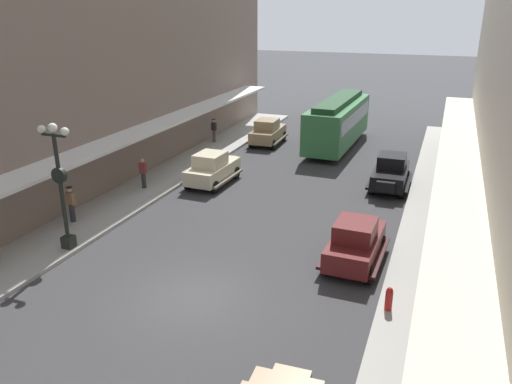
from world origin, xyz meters
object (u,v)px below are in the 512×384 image
parked_car_0 (356,241)px  streetcar (338,120)px  parked_car_1 (268,131)px  parked_car_4 (212,168)px  lamp_post_with_clock (60,182)px  pedestrian_2 (214,130)px  fire_hydrant (389,299)px  pedestrian_0 (71,204)px  parked_car_2 (391,172)px  pedestrian_1 (143,173)px

parked_car_0 → streetcar: 17.57m
parked_car_1 → parked_car_4: (0.06, -9.40, 0.00)m
parked_car_1 → lamp_post_with_clock: 19.23m
lamp_post_with_clock → pedestrian_2: (-1.84, 17.73, -1.97)m
fire_hydrant → pedestrian_0: size_ratio=0.49×
parked_car_4 → lamp_post_with_clock: 10.02m
parked_car_2 → pedestrian_1: size_ratio=2.60×
parked_car_0 → parked_car_1: size_ratio=1.00×
pedestrian_2 → parked_car_0: bearing=-48.6°
parked_car_2 → pedestrian_2: (-13.12, 5.25, 0.07)m
parked_car_0 → pedestrian_1: parked_car_0 is taller
parked_car_0 → fire_hydrant: (1.66, -3.07, -0.38)m
parked_car_0 → pedestrian_2: (-12.93, 14.65, 0.07)m
parked_car_4 → pedestrian_1: 3.79m
parked_car_2 → lamp_post_with_clock: size_ratio=0.83×
parked_car_1 → streetcar: bearing=12.0°
parked_car_1 → pedestrian_2: 3.89m
parked_car_4 → streetcar: bearing=65.3°
parked_car_1 → lamp_post_with_clock: size_ratio=0.83×
streetcar → pedestrian_2: 8.88m
pedestrian_0 → pedestrian_2: same height
parked_car_2 → fire_hydrant: 12.56m
parked_car_1 → pedestrian_0: (-3.47, -16.81, 0.07)m
streetcar → fire_hydrant: bearing=-73.2°
streetcar → pedestrian_1: bearing=-121.5°
pedestrian_1 → parked_car_1: bearing=75.9°
parked_car_2 → pedestrian_0: size_ratio=2.56×
fire_hydrant → lamp_post_with_clock: bearing=-179.9°
lamp_post_with_clock → pedestrian_0: size_ratio=3.09×
pedestrian_1 → pedestrian_0: bearing=-95.8°
parked_car_4 → pedestrian_1: (-3.01, -2.31, 0.05)m
parked_car_2 → pedestrian_2: parked_car_2 is taller
parked_car_4 → lamp_post_with_clock: (-1.89, -9.63, 2.04)m
parked_car_1 → pedestrian_1: parked_car_1 is taller
lamp_post_with_clock → fire_hydrant: 12.98m
parked_car_2 → streetcar: bearing=121.3°
pedestrian_1 → pedestrian_2: (-0.72, 10.41, 0.02)m
parked_car_0 → pedestrian_1: (-12.21, 4.24, 0.05)m
lamp_post_with_clock → pedestrian_1: 7.67m
lamp_post_with_clock → parked_car_2: bearing=47.9°
parked_car_0 → pedestrian_0: size_ratio=2.57×
fire_hydrant → pedestrian_2: pedestrian_2 is taller
parked_car_4 → pedestrian_2: size_ratio=2.57×
parked_car_2 → lamp_post_with_clock: bearing=-132.1°
fire_hydrant → pedestrian_2: (-14.59, 17.72, 0.45)m
pedestrian_0 → pedestrian_2: (-0.20, 15.51, 0.00)m
pedestrian_2 → fire_hydrant: bearing=-50.5°
pedestrian_0 → pedestrian_1: (0.52, 5.10, -0.02)m
parked_car_1 → parked_car_4: bearing=-89.7°
parked_car_1 → parked_car_2: bearing=-34.7°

